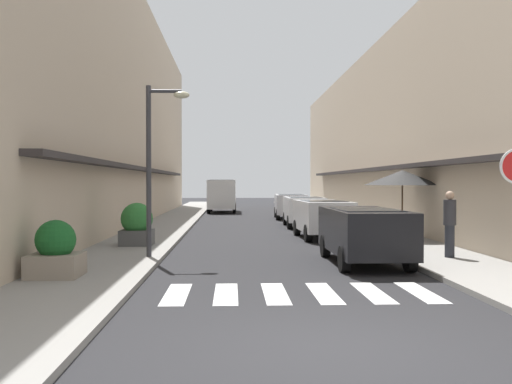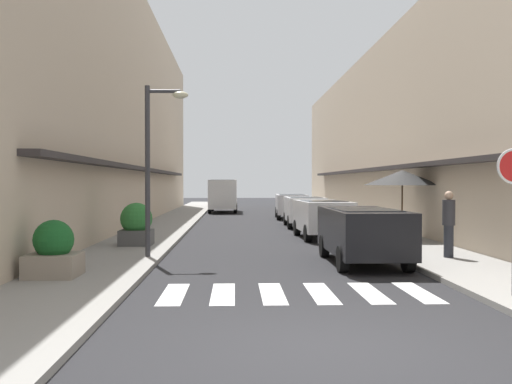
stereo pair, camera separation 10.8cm
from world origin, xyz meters
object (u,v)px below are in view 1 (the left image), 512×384
at_px(parked_car_near, 364,229).
at_px(street_lamp, 156,151).
at_px(delivery_van, 222,193).
at_px(planter_corner, 56,252).
at_px(parked_car_mid, 323,215).
at_px(pedestrian_walking_near, 450,222).
at_px(parked_car_far, 304,208).
at_px(parked_car_distant, 290,203).
at_px(planter_midblock, 137,225).
at_px(cafe_umbrella, 402,178).

relative_size(parked_car_near, street_lamp, 0.93).
relative_size(delivery_van, planter_corner, 4.40).
distance_m(parked_car_mid, street_lamp, 8.52).
height_order(parked_car_mid, delivery_van, delivery_van).
bearing_deg(pedestrian_walking_near, parked_car_far, -72.91).
bearing_deg(planter_corner, street_lamp, 62.35).
height_order(parked_car_distant, planter_midblock, planter_midblock).
relative_size(street_lamp, cafe_umbrella, 1.69).
relative_size(parked_car_distant, planter_corner, 3.45).
bearing_deg(cafe_umbrella, delivery_van, 108.25).
bearing_deg(pedestrian_walking_near, street_lamp, 2.49).
height_order(parked_car_near, parked_car_far, same).
xyz_separation_m(parked_car_far, planter_midblock, (-6.59, -8.91, -0.14)).
relative_size(planter_midblock, pedestrian_walking_near, 0.76).
bearing_deg(parked_car_distant, cafe_umbrella, -78.36).
height_order(parked_car_distant, street_lamp, street_lamp).
distance_m(parked_car_distant, planter_corner, 22.87).
relative_size(parked_car_distant, cafe_umbrella, 1.53).
bearing_deg(parked_car_mid, delivery_van, 101.89).
bearing_deg(parked_car_mid, planter_midblock, -154.60).
distance_m(parked_car_far, planter_corner, 16.86).
relative_size(parked_car_distant, street_lamp, 0.90).
bearing_deg(street_lamp, parked_car_near, -8.73).
bearing_deg(planter_midblock, parked_car_far, 53.51).
height_order(delivery_van, planter_midblock, delivery_van).
height_order(parked_car_near, street_lamp, street_lamp).
bearing_deg(street_lamp, pedestrian_walking_near, -3.41).
bearing_deg(parked_car_near, planter_midblock, 149.88).
bearing_deg(cafe_umbrella, planter_midblock, -167.98).
xyz_separation_m(parked_car_distant, pedestrian_walking_near, (2.44, -18.84, 0.16)).
relative_size(parked_car_mid, delivery_van, 0.75).
distance_m(cafe_umbrella, planter_midblock, 9.68).
xyz_separation_m(parked_car_near, street_lamp, (-5.56, 0.85, 2.11)).
relative_size(parked_car_near, planter_midblock, 3.17).
relative_size(parked_car_far, parked_car_distant, 0.94).
xyz_separation_m(delivery_van, pedestrian_walking_near, (6.65, -26.57, -0.33)).
height_order(parked_car_far, planter_midblock, planter_midblock).
bearing_deg(parked_car_mid, pedestrian_walking_near, -69.62).
relative_size(parked_car_mid, parked_car_far, 1.01).
distance_m(cafe_umbrella, planter_corner, 13.13).
xyz_separation_m(parked_car_mid, cafe_umbrella, (2.76, -1.14, 1.41)).
xyz_separation_m(parked_car_mid, planter_midblock, (-6.59, -3.13, -0.14)).
relative_size(delivery_van, planter_midblock, 3.93).
distance_m(parked_car_mid, parked_car_far, 5.78).
xyz_separation_m(cafe_umbrella, planter_midblock, (-9.35, -1.99, -1.55)).
bearing_deg(planter_midblock, parked_car_mid, 25.40).
bearing_deg(planter_corner, parked_car_distant, 71.38).
height_order(delivery_van, planter_corner, delivery_van).
relative_size(cafe_umbrella, pedestrian_walking_near, 1.54).
bearing_deg(cafe_umbrella, pedestrian_walking_near, -93.35).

